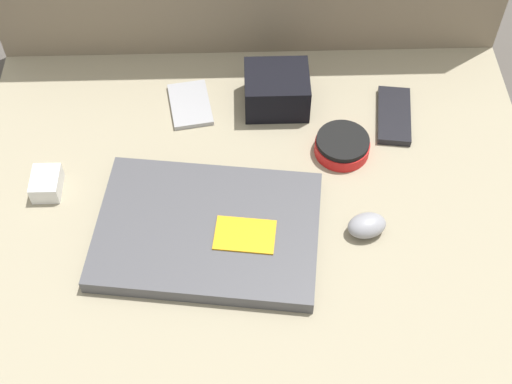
# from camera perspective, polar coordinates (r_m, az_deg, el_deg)

# --- Properties ---
(ground_plane) EXTENTS (8.00, 8.00, 0.00)m
(ground_plane) POSITION_cam_1_polar(r_m,az_deg,el_deg) (1.24, -0.00, -4.47)
(ground_plane) COLOR #4C4742
(couch_seat) EXTENTS (0.91, 0.69, 0.14)m
(couch_seat) POSITION_cam_1_polar(r_m,az_deg,el_deg) (1.19, -0.00, -2.64)
(couch_seat) COLOR gray
(couch_seat) RESTS_ON ground_plane
(laptop) EXTENTS (0.36, 0.28, 0.03)m
(laptop) POSITION_cam_1_polar(r_m,az_deg,el_deg) (1.08, -3.87, -3.08)
(laptop) COLOR #47474C
(laptop) RESTS_ON couch_seat
(computer_mouse) EXTENTS (0.07, 0.05, 0.03)m
(computer_mouse) POSITION_cam_1_polar(r_m,az_deg,el_deg) (1.09, 8.86, -2.66)
(computer_mouse) COLOR gray
(computer_mouse) RESTS_ON couch_seat
(speaker_puck) EXTENTS (0.09, 0.09, 0.03)m
(speaker_puck) POSITION_cam_1_polar(r_m,az_deg,el_deg) (1.19, 6.91, 3.71)
(speaker_puck) COLOR red
(speaker_puck) RESTS_ON couch_seat
(phone_silver) EXTENTS (0.08, 0.12, 0.01)m
(phone_silver) POSITION_cam_1_polar(r_m,az_deg,el_deg) (1.26, -5.29, 6.99)
(phone_silver) COLOR #99999E
(phone_silver) RESTS_ON couch_seat
(phone_black) EXTENTS (0.07, 0.13, 0.01)m
(phone_black) POSITION_cam_1_polar(r_m,az_deg,el_deg) (1.26, 10.98, 6.03)
(phone_black) COLOR black
(phone_black) RESTS_ON couch_seat
(camera_pouch) EXTENTS (0.11, 0.10, 0.07)m
(camera_pouch) POSITION_cam_1_polar(r_m,az_deg,el_deg) (1.24, 1.66, 8.16)
(camera_pouch) COLOR black
(camera_pouch) RESTS_ON couch_seat
(charger_brick) EXTENTS (0.04, 0.06, 0.03)m
(charger_brick) POSITION_cam_1_polar(r_m,az_deg,el_deg) (1.18, -16.41, 0.65)
(charger_brick) COLOR silver
(charger_brick) RESTS_ON couch_seat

